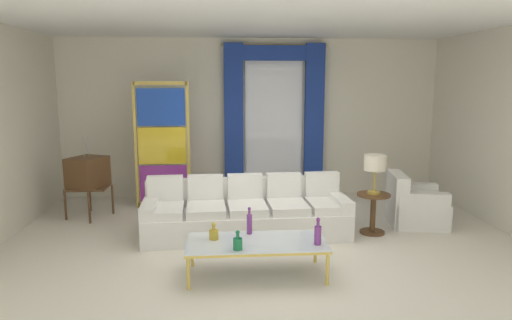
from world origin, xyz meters
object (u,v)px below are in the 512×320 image
at_px(coffee_table, 256,244).
at_px(bottle_amber_squat, 238,243).
at_px(peacock_figurine, 192,200).
at_px(bottle_blue_decanter, 214,234).
at_px(stained_glass_divider, 162,148).
at_px(vintage_tv, 88,173).
at_px(couch_white_long, 246,214).
at_px(bottle_ruby_flask, 318,234).
at_px(armchair_white, 413,206).
at_px(round_side_table, 373,210).
at_px(bottle_crystal_tall, 249,223).
at_px(table_lamp_brass, 375,164).

height_order(coffee_table, bottle_amber_squat, bottle_amber_squat).
distance_m(coffee_table, peacock_figurine, 2.73).
bearing_deg(bottle_blue_decanter, stained_glass_divider, 107.80).
bearing_deg(bottle_amber_squat, coffee_table, 47.93).
xyz_separation_m(bottle_amber_squat, vintage_tv, (-2.34, 2.73, 0.24)).
bearing_deg(couch_white_long, bottle_ruby_flask, -66.04).
relative_size(bottle_blue_decanter, armchair_white, 0.22).
distance_m(coffee_table, armchair_white, 3.09).
bearing_deg(bottle_ruby_flask, round_side_table, 52.75).
bearing_deg(peacock_figurine, stained_glass_divider, 142.62).
bearing_deg(coffee_table, bottle_crystal_tall, 103.67).
distance_m(bottle_amber_squat, bottle_ruby_flask, 0.90).
relative_size(coffee_table, bottle_crystal_tall, 4.83).
distance_m(coffee_table, round_side_table, 2.25).
bearing_deg(peacock_figurine, table_lamp_brass, -24.60).
xyz_separation_m(bottle_crystal_tall, armchair_white, (2.64, 1.45, -0.26)).
height_order(coffee_table, peacock_figurine, peacock_figurine).
height_order(round_side_table, table_lamp_brass, table_lamp_brass).
height_order(bottle_amber_squat, round_side_table, bottle_amber_squat).
distance_m(peacock_figurine, table_lamp_brass, 3.08).
bearing_deg(peacock_figurine, vintage_tv, -176.95).
height_order(stained_glass_divider, table_lamp_brass, stained_glass_divider).
bearing_deg(couch_white_long, bottle_crystal_tall, -91.20).
bearing_deg(armchair_white, bottle_blue_decanter, -152.31).
height_order(vintage_tv, table_lamp_brass, vintage_tv).
bearing_deg(table_lamp_brass, coffee_table, -143.56).
xyz_separation_m(vintage_tv, stained_glass_divider, (1.15, 0.49, 0.33)).
relative_size(couch_white_long, table_lamp_brass, 5.18).
relative_size(couch_white_long, armchair_white, 3.13).
xyz_separation_m(bottle_crystal_tall, stained_glass_divider, (-1.34, 2.71, 0.51)).
bearing_deg(armchair_white, stained_glass_divider, 162.38).
distance_m(couch_white_long, peacock_figurine, 1.42).
height_order(couch_white_long, bottle_crystal_tall, couch_white_long).
height_order(bottle_ruby_flask, table_lamp_brass, table_lamp_brass).
distance_m(coffee_table, bottle_blue_decanter, 0.51).
height_order(bottle_amber_squat, bottle_ruby_flask, bottle_ruby_flask).
relative_size(peacock_figurine, table_lamp_brass, 1.05).
bearing_deg(vintage_tv, round_side_table, -14.71).
height_order(vintage_tv, stained_glass_divider, stained_glass_divider).
xyz_separation_m(bottle_amber_squat, peacock_figurine, (-0.67, 2.82, -0.27)).
relative_size(bottle_crystal_tall, table_lamp_brass, 0.58).
xyz_separation_m(bottle_blue_decanter, bottle_crystal_tall, (0.42, 0.16, 0.07)).
relative_size(couch_white_long, coffee_table, 1.86).
xyz_separation_m(bottle_ruby_flask, peacock_figurine, (-1.56, 2.73, -0.32)).
bearing_deg(bottle_amber_squat, bottle_ruby_flask, 5.51).
bearing_deg(vintage_tv, bottle_ruby_flask, -39.31).
bearing_deg(peacock_figurine, bottle_blue_decanter, -80.74).
bearing_deg(round_side_table, bottle_blue_decanter, -151.68).
bearing_deg(armchair_white, round_side_table, -154.23).
distance_m(couch_white_long, stained_glass_divider, 2.18).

